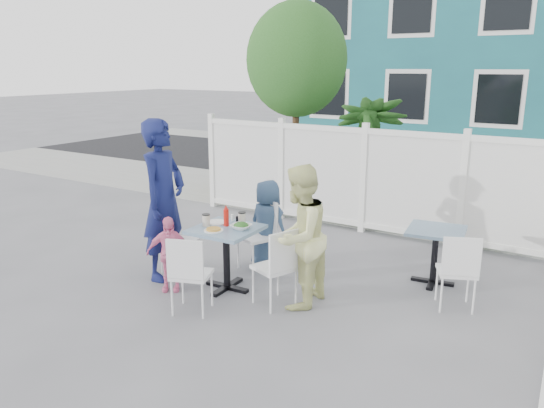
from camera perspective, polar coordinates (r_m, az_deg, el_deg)
The scene contains 29 objects.
ground at distance 6.39m, azimuth 0.32°, elevation -8.35°, with size 80.00×80.00×0.00m, color slate.
near_sidewalk at distance 9.66m, azimuth 12.24°, elevation -0.64°, with size 24.00×2.60×0.01m, color gray.
street at distance 13.12m, azimuth 17.80°, elevation 2.99°, with size 24.00×5.00×0.01m, color black.
far_sidewalk at distance 16.10m, azimuth 20.60°, elevation 4.81°, with size 24.00×1.60×0.01m, color gray.
building at distance 19.34m, azimuth 22.07°, elevation 15.11°, with size 11.00×6.00×6.00m.
fence_back at distance 8.17m, azimuth 9.81°, elevation 2.34°, with size 5.86×0.08×1.60m.
tree at distance 9.54m, azimuth 2.64°, elevation 15.21°, with size 1.80×1.62×3.59m.
utility_cabinet at distance 10.90m, azimuth -1.00°, elevation 4.65°, with size 0.65×0.46×1.21m, color gold.
potted_shrub_a at distance 8.82m, azimuth 10.65°, elevation 4.77°, with size 1.14×1.14×2.04m, color #21531A.
potted_shrub_b at distance 8.31m, azimuth 21.76°, elevation 1.33°, with size 1.31×1.14×1.46m, color #21531A.
main_table at distance 6.02m, azimuth -4.95°, elevation -4.06°, with size 0.72×0.72×0.74m.
spare_table at distance 6.45m, azimuth 17.19°, elevation -3.88°, with size 0.71×0.71×0.67m.
chair_left at distance 6.56m, azimuth -10.53°, elevation -3.32°, with size 0.46×0.47×0.86m.
chair_right at distance 5.58m, azimuth 0.73°, elevation -6.29°, with size 0.50×0.50×0.86m.
chair_back at distance 6.63m, azimuth -1.17°, elevation -2.76°, with size 0.52×0.51×0.88m.
chair_near at distance 5.48m, azimuth -8.94°, elevation -7.01°, with size 0.49×0.48×0.84m.
chair_spare at distance 5.83m, azimuth 19.42°, elevation -6.40°, with size 0.49×0.49×0.83m.
man at distance 6.39m, azimuth -11.58°, elevation 0.44°, with size 0.70×0.46×1.92m, color #12194C.
woman at distance 5.55m, azimuth 2.96°, elevation -3.55°, with size 0.74×0.58×1.53m, color #CFD647.
boy at distance 6.66m, azimuth -0.46°, elevation -2.19°, with size 0.55×0.36×1.13m, color navy.
toddler at distance 6.12m, azimuth -11.01°, elevation -5.27°, with size 0.51×0.21×0.87m, color pink.
plate_main at distance 5.86m, azimuth -6.30°, elevation -2.84°, with size 0.22×0.22×0.01m, color white.
plate_side at distance 6.15m, azimuth -5.94°, elevation -1.97°, with size 0.24×0.24×0.02m, color white.
salad_bowl at distance 5.90m, azimuth -3.34°, elevation -2.46°, with size 0.22×0.22×0.05m, color white.
coffee_cup_a at distance 6.03m, azimuth -7.10°, elevation -1.78°, with size 0.09×0.09×0.13m, color beige.
coffee_cup_b at distance 6.09m, azimuth -3.24°, elevation -1.54°, with size 0.08×0.08×0.13m, color beige.
ketchup_bottle at distance 6.01m, azimuth -4.95°, elevation -1.47°, with size 0.06×0.06×0.19m, color red.
salt_shaker at distance 6.22m, azimuth -4.29°, elevation -1.46°, with size 0.03×0.03×0.08m, color white.
pepper_shaker at distance 6.17m, azimuth -3.79°, elevation -1.62°, with size 0.03×0.03×0.07m, color black.
Camera 1 is at (3.08, -5.01, 2.49)m, focal length 35.00 mm.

